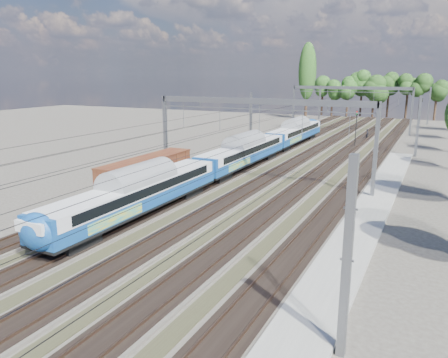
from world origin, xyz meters
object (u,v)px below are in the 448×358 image
at_px(emu_train, 243,149).
at_px(signal_far, 421,110).
at_px(freight_boxcar, 147,172).
at_px(worker, 367,134).
at_px(signal_near, 356,124).

xyz_separation_m(emu_train, signal_far, (17.16, 50.90, 1.59)).
distance_m(freight_boxcar, worker, 48.72).
xyz_separation_m(freight_boxcar, signal_near, (13.70, 36.40, 1.69)).
height_order(signal_near, signal_far, signal_far).
height_order(emu_train, freight_boxcar, emu_train).
xyz_separation_m(freight_boxcar, worker, (14.02, 46.65, -1.07)).
bearing_deg(worker, signal_far, -24.57).
relative_size(emu_train, freight_boxcar, 5.00).
relative_size(signal_near, signal_far, 0.89).
bearing_deg(signal_near, worker, 66.06).
relative_size(emu_train, worker, 34.70).
relative_size(emu_train, signal_far, 9.59).
distance_m(worker, signal_near, 10.62).
relative_size(worker, signal_far, 0.28).
relative_size(freight_boxcar, signal_near, 2.17).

